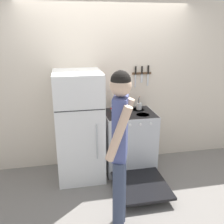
{
  "coord_description": "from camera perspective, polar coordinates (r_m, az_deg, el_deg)",
  "views": [
    {
      "loc": [
        -0.65,
        -3.76,
        2.13
      ],
      "look_at": [
        0.0,
        -0.46,
        1.01
      ],
      "focal_mm": 40.0,
      "sensor_mm": 36.0,
      "label": 1
    }
  ],
  "objects": [
    {
      "name": "utensil_jar",
      "position": [
        3.93,
        6.21,
        1.4
      ],
      "size": [
        0.08,
        0.08,
        0.21
      ],
      "color": "silver",
      "rests_on": "stove_range"
    },
    {
      "name": "ground_plane",
      "position": [
        4.37,
        -1.19,
        -10.77
      ],
      "size": [
        14.0,
        14.0,
        0.0
      ],
      "primitive_type": "plane",
      "color": "slate"
    },
    {
      "name": "person",
      "position": [
        2.55,
        1.83,
        -7.64
      ],
      "size": [
        0.36,
        0.42,
        1.77
      ],
      "rotation": [
        0.0,
        0.0,
        1.23
      ],
      "color": "#38425B",
      "rests_on": "ground_plane"
    },
    {
      "name": "wall_knife_strip",
      "position": [
        3.99,
        6.84,
        8.85
      ],
      "size": [
        0.31,
        0.03,
        0.34
      ],
      "color": "brown"
    },
    {
      "name": "stove_range",
      "position": [
        3.92,
        4.02,
        -6.88
      ],
      "size": [
        0.76,
        1.37,
        0.93
      ],
      "color": "silver",
      "rests_on": "ground_plane"
    },
    {
      "name": "wall_back",
      "position": [
        3.94,
        -1.39,
        5.85
      ],
      "size": [
        10.0,
        0.06,
        2.55
      ],
      "color": "beige",
      "rests_on": "ground_plane"
    },
    {
      "name": "dutch_oven_pot",
      "position": [
        3.6,
        1.94,
        0.31
      ],
      "size": [
        0.28,
        0.24,
        0.19
      ],
      "color": "red",
      "rests_on": "stove_range"
    },
    {
      "name": "tea_kettle",
      "position": [
        3.84,
        1.3,
        1.12
      ],
      "size": [
        0.26,
        0.21,
        0.22
      ],
      "color": "silver",
      "rests_on": "stove_range"
    },
    {
      "name": "refrigerator",
      "position": [
        3.66,
        -7.48,
        -3.19
      ],
      "size": [
        0.66,
        0.74,
        1.59
      ],
      "color": "white",
      "rests_on": "ground_plane"
    }
  ]
}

